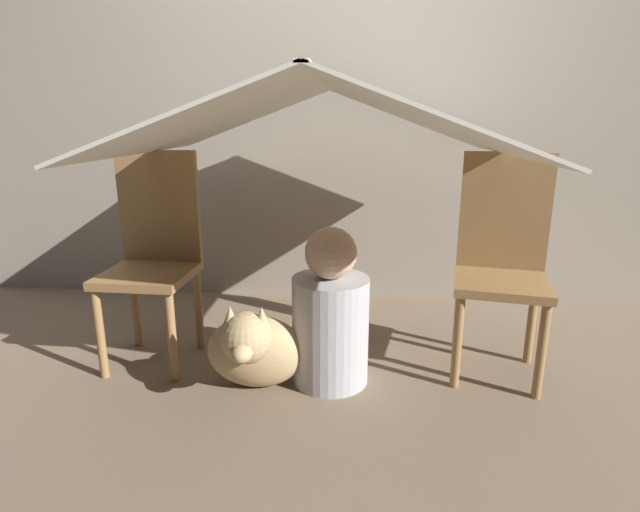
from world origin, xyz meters
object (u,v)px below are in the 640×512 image
at_px(person_front, 330,318).
at_px(chair_left, 154,252).
at_px(dog, 254,348).
at_px(chair_right, 502,259).

bearing_deg(person_front, chair_left, 167.33).
bearing_deg(dog, chair_right, 15.73).
bearing_deg(chair_right, chair_left, -168.49).
distance_m(chair_left, dog, 0.64).
height_order(chair_right, dog, chair_right).
bearing_deg(person_front, chair_right, 13.98).
height_order(chair_left, chair_right, same).
bearing_deg(chair_left, person_front, -10.33).
relative_size(chair_left, chair_right, 1.00).
height_order(person_front, dog, person_front).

